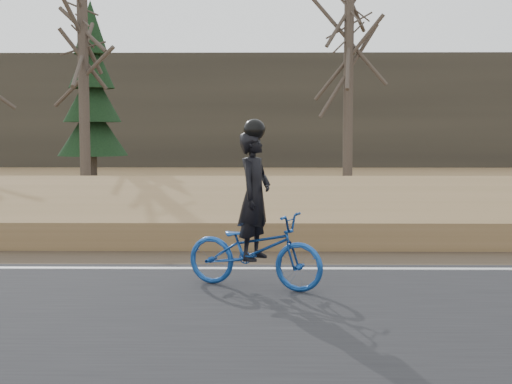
{
  "coord_description": "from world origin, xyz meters",
  "views": [
    {
      "loc": [
        2.71,
        -9.52,
        1.97
      ],
      "look_at": [
        2.58,
        0.5,
        1.1
      ],
      "focal_mm": 50.0,
      "sensor_mm": 36.0,
      "label": 1
    }
  ],
  "objects": [
    {
      "name": "ballast",
      "position": [
        0.0,
        8.0,
        0.23
      ],
      "size": [
        120.0,
        3.0,
        0.45
      ],
      "primitive_type": "cube",
      "color": "slate",
      "rests_on": "ground"
    },
    {
      "name": "edge_line",
      "position": [
        0.0,
        0.2,
        0.07
      ],
      "size": [
        120.0,
        0.12,
        0.01
      ],
      "primitive_type": "cube",
      "color": "silver",
      "rests_on": "road"
    },
    {
      "name": "bare_tree_near_left",
      "position": [
        -3.4,
        14.6,
        3.23
      ],
      "size": [
        0.36,
        0.36,
        6.46
      ],
      "primitive_type": "cylinder",
      "color": "#4B4037",
      "rests_on": "ground"
    },
    {
      "name": "bare_tree_center",
      "position": [
        5.72,
        16.35,
        3.97
      ],
      "size": [
        0.36,
        0.36,
        7.93
      ],
      "primitive_type": "cylinder",
      "color": "#4B4037",
      "rests_on": "ground"
    },
    {
      "name": "cyclist",
      "position": [
        2.58,
        -0.97,
        0.7
      ],
      "size": [
        1.86,
        1.24,
        2.05
      ],
      "rotation": [
        0.0,
        0.0,
        1.17
      ],
      "color": "navy",
      "rests_on": "road"
    },
    {
      "name": "railroad",
      "position": [
        0.0,
        8.0,
        0.53
      ],
      "size": [
        120.0,
        2.4,
        0.29
      ],
      "color": "black",
      "rests_on": "ballast"
    },
    {
      "name": "embankment",
      "position": [
        0.0,
        4.2,
        0.22
      ],
      "size": [
        120.0,
        5.0,
        0.44
      ],
      "primitive_type": "cube",
      "color": "olive",
      "rests_on": "ground"
    },
    {
      "name": "ground",
      "position": [
        0.0,
        0.0,
        0.0
      ],
      "size": [
        120.0,
        120.0,
        0.0
      ],
      "primitive_type": "plane",
      "color": "olive",
      "rests_on": "ground"
    },
    {
      "name": "conifer",
      "position": [
        -3.72,
        17.06,
        3.19
      ],
      "size": [
        2.6,
        2.6,
        6.75
      ],
      "color": "#4B4037",
      "rests_on": "ground"
    },
    {
      "name": "shoulder",
      "position": [
        0.0,
        1.2,
        0.02
      ],
      "size": [
        120.0,
        1.6,
        0.04
      ],
      "primitive_type": "cube",
      "color": "#473A2B",
      "rests_on": "ground"
    },
    {
      "name": "treeline_backdrop",
      "position": [
        0.0,
        30.0,
        3.0
      ],
      "size": [
        120.0,
        4.0,
        6.0
      ],
      "primitive_type": "cube",
      "color": "#383328",
      "rests_on": "ground"
    }
  ]
}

